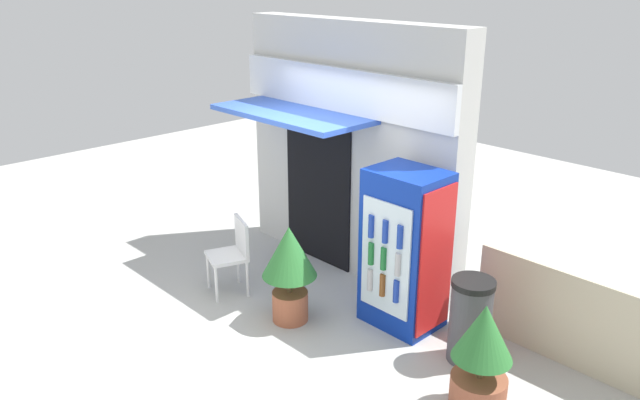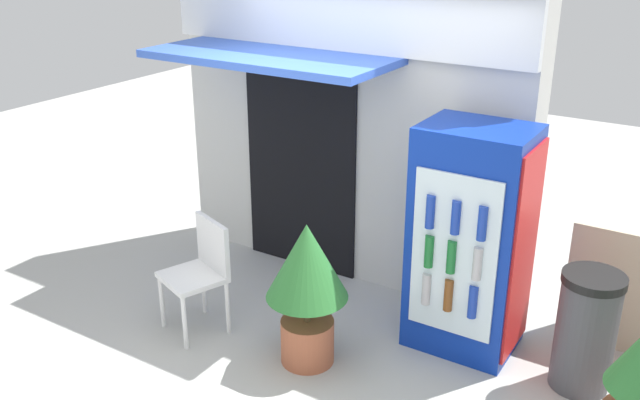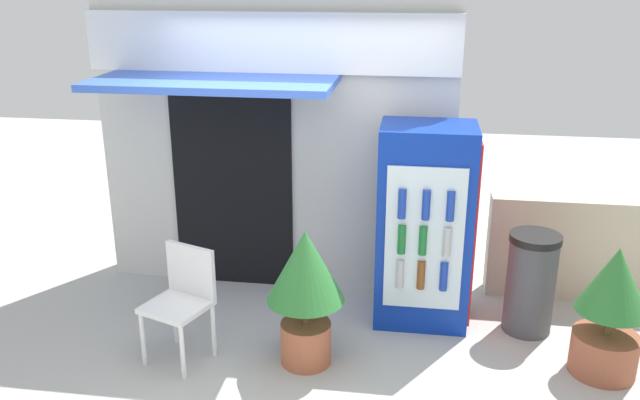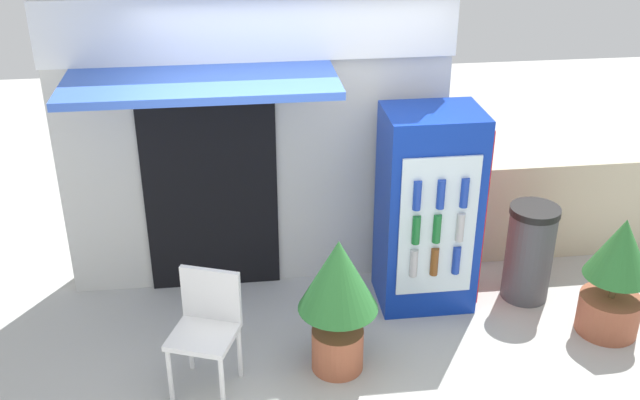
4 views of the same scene
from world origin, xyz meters
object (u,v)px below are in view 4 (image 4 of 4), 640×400
potted_plant_curbside (616,273)px  trash_bin (529,253)px  plastic_chair (207,322)px  drink_cooler (429,210)px  potted_plant_near_shop (338,291)px

potted_plant_curbside → trash_bin: 0.75m
plastic_chair → potted_plant_curbside: size_ratio=0.88×
drink_cooler → potted_plant_near_shop: bearing=-136.3°
potted_plant_near_shop → drink_cooler: bearing=43.7°
plastic_chair → potted_plant_near_shop: (0.94, 0.04, 0.15)m
plastic_chair → potted_plant_curbside: (3.17, 0.23, 0.02)m
trash_bin → potted_plant_near_shop: bearing=-156.7°
drink_cooler → plastic_chair: (-1.81, -0.87, -0.33)m
plastic_chair → trash_bin: plastic_chair is taller
potted_plant_curbside → plastic_chair: bearing=-175.9°
potted_plant_curbside → potted_plant_near_shop: bearing=-175.2°
drink_cooler → trash_bin: 0.98m
potted_plant_curbside → trash_bin: bearing=129.9°
potted_plant_curbside → trash_bin: potted_plant_curbside is taller
drink_cooler → trash_bin: drink_cooler is taller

